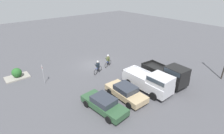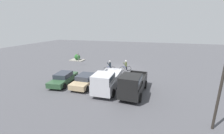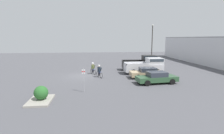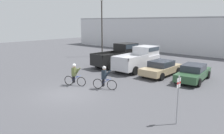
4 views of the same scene
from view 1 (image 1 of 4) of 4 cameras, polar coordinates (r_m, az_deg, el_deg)
name	(u,v)px [view 1 (image 1 of 4)]	position (r m, az deg, el deg)	size (l,w,h in m)	color
ground_plane	(95,65)	(24.65, -5.62, 0.73)	(80.00, 80.00, 0.00)	#4C4C51
pickup_truck_0	(168,74)	(20.43, 17.74, -2.10)	(2.45, 5.51, 2.37)	black
pickup_truck_1	(150,81)	(18.52, 12.44, -4.60)	(2.30, 5.50, 2.25)	silver
sedan_0	(126,92)	(17.35, 4.49, -8.08)	(2.03, 4.51, 1.34)	tan
sedan_1	(104,104)	(15.77, -2.69, -11.89)	(2.24, 4.75, 1.35)	#2D5133
cyclist_0	(98,67)	(22.03, -4.65, 0.10)	(1.67, 0.75, 1.70)	black
cyclist_1	(108,60)	(23.85, -1.30, 2.26)	(1.64, 0.74, 1.69)	black
fire_lane_sign	(43,72)	(20.83, -21.63, -1.62)	(0.06, 0.30, 2.31)	#9E9EA3
curb_island	(17,77)	(24.02, -28.55, -2.96)	(2.67, 1.79, 0.15)	gray
shrub	(17,73)	(23.70, -28.68, -1.61)	(1.13, 1.13, 1.13)	#286028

